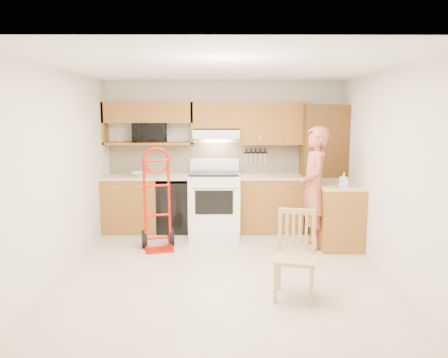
{
  "coord_description": "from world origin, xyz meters",
  "views": [
    {
      "loc": [
        -0.03,
        -5.36,
        1.98
      ],
      "look_at": [
        0.0,
        0.5,
        1.1
      ],
      "focal_mm": 35.6,
      "sensor_mm": 36.0,
      "label": 1
    }
  ],
  "objects_px": {
    "person": "(314,188)",
    "hand_truck": "(158,204)",
    "dining_chair": "(295,256)",
    "range": "(214,198)",
    "microwave": "(150,133)"
  },
  "relations": [
    {
      "from": "person",
      "to": "hand_truck",
      "type": "xyz_separation_m",
      "value": [
        -2.27,
        -0.07,
        -0.22
      ]
    },
    {
      "from": "person",
      "to": "dining_chair",
      "type": "relative_size",
      "value": 1.9
    },
    {
      "from": "range",
      "to": "hand_truck",
      "type": "xyz_separation_m",
      "value": [
        -0.8,
        -0.78,
        0.07
      ]
    },
    {
      "from": "microwave",
      "to": "dining_chair",
      "type": "bearing_deg",
      "value": -63.51
    },
    {
      "from": "range",
      "to": "person",
      "type": "xyz_separation_m",
      "value": [
        1.46,
        -0.71,
        0.29
      ]
    },
    {
      "from": "microwave",
      "to": "range",
      "type": "relative_size",
      "value": 0.47
    },
    {
      "from": "hand_truck",
      "to": "person",
      "type": "bearing_deg",
      "value": -11.98
    },
    {
      "from": "dining_chair",
      "to": "range",
      "type": "bearing_deg",
      "value": 122.36
    },
    {
      "from": "range",
      "to": "dining_chair",
      "type": "relative_size",
      "value": 1.28
    },
    {
      "from": "person",
      "to": "hand_truck",
      "type": "relative_size",
      "value": 1.33
    },
    {
      "from": "microwave",
      "to": "person",
      "type": "relative_size",
      "value": 0.32
    },
    {
      "from": "microwave",
      "to": "person",
      "type": "xyz_separation_m",
      "value": [
        2.55,
        -1.1,
        -0.75
      ]
    },
    {
      "from": "microwave",
      "to": "hand_truck",
      "type": "relative_size",
      "value": 0.42
    },
    {
      "from": "range",
      "to": "person",
      "type": "bearing_deg",
      "value": -25.94
    },
    {
      "from": "hand_truck",
      "to": "dining_chair",
      "type": "bearing_deg",
      "value": -59.2
    }
  ]
}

